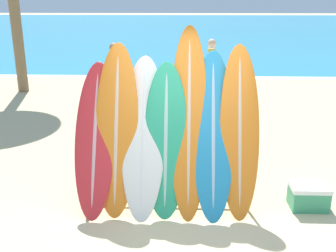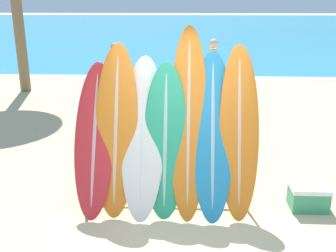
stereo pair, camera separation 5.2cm
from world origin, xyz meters
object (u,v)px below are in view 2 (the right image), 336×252
(surfboard_slot_6, at_px, (239,131))
(person_mid_beach, at_px, (117,75))
(surfboard_slot_1, at_px, (116,129))
(cooler_box, at_px, (308,197))
(surfboard_slot_0, at_px, (95,139))
(surfboard_slot_2, at_px, (143,136))
(surfboard_slot_3, at_px, (165,139))
(person_far_left, at_px, (213,62))
(surfboard_slot_4, at_px, (188,120))
(surfboard_slot_5, at_px, (213,134))
(person_near_water, at_px, (213,68))
(surfboard_rack, at_px, (165,174))

(surfboard_slot_6, xyz_separation_m, person_mid_beach, (-2.46, 4.70, -0.15))
(surfboard_slot_1, xyz_separation_m, cooler_box, (2.64, -0.02, -0.94))
(surfboard_slot_0, bearing_deg, surfboard_slot_6, 1.21)
(surfboard_slot_2, distance_m, surfboard_slot_3, 0.30)
(surfboard_slot_3, distance_m, person_far_left, 7.57)
(surfboard_slot_4, bearing_deg, surfboard_slot_0, -174.68)
(surfboard_slot_2, height_order, surfboard_slot_5, surfboard_slot_5)
(surfboard_slot_3, distance_m, surfboard_slot_5, 0.63)
(person_near_water, relative_size, cooler_box, 3.37)
(surfboard_rack, bearing_deg, surfboard_slot_1, 175.28)
(person_mid_beach, bearing_deg, surfboard_slot_3, -165.98)
(surfboard_rack, bearing_deg, surfboard_slot_3, 82.58)
(surfboard_slot_5, xyz_separation_m, person_far_left, (0.46, 7.45, -0.18))
(surfboard_rack, bearing_deg, person_mid_beach, 107.30)
(surfboard_slot_1, relative_size, person_near_water, 1.27)
(surfboard_rack, distance_m, person_near_water, 6.03)
(person_near_water, height_order, cooler_box, person_near_water)
(surfboard_slot_0, xyz_separation_m, surfboard_slot_6, (1.93, 0.04, 0.12))
(surfboard_slot_3, relative_size, person_mid_beach, 1.12)
(surfboard_slot_5, bearing_deg, person_far_left, 86.45)
(surfboard_slot_5, distance_m, person_near_water, 5.89)
(cooler_box, bearing_deg, surfboard_slot_1, 179.52)
(surfboard_slot_0, bearing_deg, surfboard_rack, -0.63)
(surfboard_slot_5, bearing_deg, surfboard_slot_6, -0.08)
(person_mid_beach, relative_size, person_far_left, 1.10)
(surfboard_slot_1, height_order, person_mid_beach, surfboard_slot_1)
(surfboard_slot_1, xyz_separation_m, surfboard_slot_3, (0.66, -0.04, -0.12))
(person_far_left, bearing_deg, surfboard_rack, -26.61)
(surfboard_slot_3, height_order, cooler_box, surfboard_slot_3)
(person_mid_beach, bearing_deg, surfboard_slot_5, -159.14)
(surfboard_slot_5, height_order, cooler_box, surfboard_slot_5)
(surfboard_slot_4, distance_m, surfboard_slot_6, 0.69)
(surfboard_rack, xyz_separation_m, surfboard_slot_6, (0.98, 0.05, 0.62))
(surfboard_slot_0, relative_size, surfboard_slot_1, 0.88)
(surfboard_rack, distance_m, surfboard_slot_4, 0.81)
(surfboard_slot_0, xyz_separation_m, surfboard_slot_2, (0.65, 0.02, 0.04))
(surfboard_rack, relative_size, cooler_box, 4.38)
(surfboard_slot_1, relative_size, surfboard_slot_2, 1.09)
(person_near_water, bearing_deg, person_mid_beach, 107.15)
(person_near_water, relative_size, person_far_left, 1.09)
(surfboard_slot_3, xyz_separation_m, surfboard_slot_4, (0.31, 0.12, 0.23))
(surfboard_slot_2, height_order, surfboard_slot_6, surfboard_slot_6)
(surfboard_slot_3, relative_size, person_far_left, 1.24)
(person_far_left, bearing_deg, cooler_box, -11.57)
(surfboard_slot_1, bearing_deg, person_far_left, 76.74)
(surfboard_slot_6, bearing_deg, person_far_left, 89.11)
(person_far_left, bearing_deg, surfboard_slot_3, -26.61)
(person_near_water, bearing_deg, surfboard_rack, 162.10)
(surfboard_slot_1, distance_m, surfboard_slot_3, 0.68)
(surfboard_slot_4, bearing_deg, cooler_box, -3.24)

